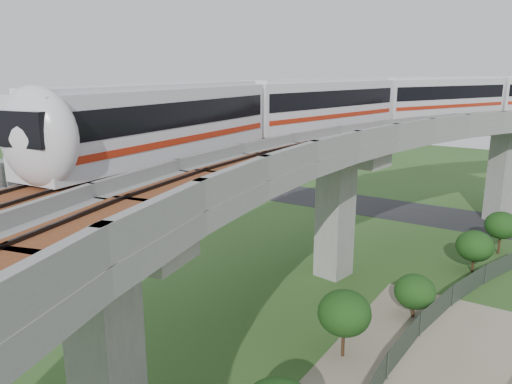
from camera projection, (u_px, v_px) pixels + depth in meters
ground at (243, 331)px, 28.78m from camera, size 160.00×160.00×0.00m
asphalt_road at (402, 211)px, 53.22m from camera, size 60.00×8.00×0.03m
viaduct at (306, 187)px, 24.58m from camera, size 19.58×73.98×11.40m
metro_train at (405, 101)px, 38.75m from camera, size 21.90×58.44×3.64m
fence at (414, 375)px, 23.45m from camera, size 3.87×38.73×1.50m
tree_0 at (502, 225)px, 40.26m from camera, size 2.60×2.60×3.55m
tree_1 at (475, 246)px, 36.68m from camera, size 2.69×2.69×3.20m
tree_2 at (415, 292)px, 29.98m from camera, size 2.45×2.45×2.76m
tree_3 at (344, 313)px, 25.68m from camera, size 2.78×2.78×3.69m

